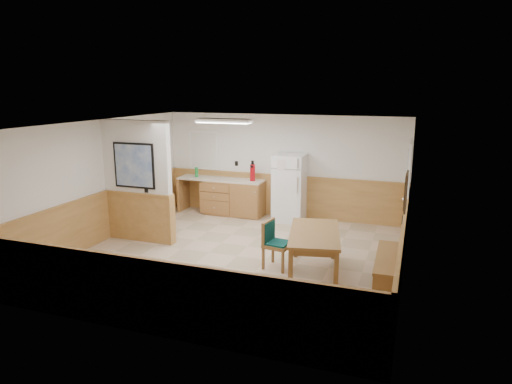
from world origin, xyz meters
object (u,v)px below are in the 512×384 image
at_px(dining_bench, 387,262).
at_px(dining_chair, 273,240).
at_px(fire_extinguisher, 253,172).
at_px(refrigerator, 289,188).
at_px(soap_bottle, 197,172).
at_px(dining_table, 314,237).

relative_size(dining_bench, dining_chair, 1.88).
height_order(dining_bench, fire_extinguisher, fire_extinguisher).
bearing_deg(dining_chair, refrigerator, 109.08).
height_order(fire_extinguisher, soap_bottle, fire_extinguisher).
bearing_deg(soap_bottle, fire_extinguisher, 0.61).
relative_size(dining_bench, fire_extinguisher, 3.22).
bearing_deg(dining_chair, dining_table, 4.06).
bearing_deg(dining_table, fire_extinguisher, 114.80).
height_order(dining_table, dining_bench, dining_table).
distance_m(refrigerator, dining_table, 3.22).
xyz_separation_m(dining_bench, fire_extinguisher, (-3.40, 2.95, 0.78)).
distance_m(refrigerator, dining_chair, 2.96).
bearing_deg(dining_chair, soap_bottle, 144.51).
distance_m(refrigerator, dining_bench, 3.83).
relative_size(refrigerator, fire_extinguisher, 3.23).
xyz_separation_m(dining_table, soap_bottle, (-3.72, 2.99, 0.37)).
relative_size(dining_chair, fire_extinguisher, 1.71).
xyz_separation_m(refrigerator, dining_chair, (0.51, -2.90, -0.31)).
height_order(dining_chair, fire_extinguisher, fire_extinguisher).
distance_m(dining_bench, fire_extinguisher, 4.57).
xyz_separation_m(dining_table, dining_bench, (1.19, 0.06, -0.31)).
bearing_deg(dining_table, refrigerator, 101.54).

